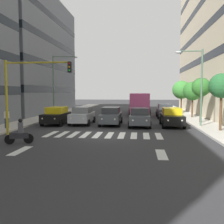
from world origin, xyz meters
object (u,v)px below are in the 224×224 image
object	(u,v)px
car_1	(140,117)
street_tree_3	(182,90)
car_3	(83,115)
street_tree_2	(193,91)
car_0	(172,117)
car_2	(111,116)
motorcycle_with_rider	(20,133)
street_lamp_left	(197,80)
bus_behind_traffic	(140,101)
street_lamp_right	(57,79)
car_4	(57,115)
street_tree_0	(222,86)
street_tree_1	(201,87)
car_row2_0	(165,111)
traffic_light_gantry	(25,84)

from	to	relation	value
car_1	street_tree_3	world-z (taller)	street_tree_3
car_3	street_tree_3	size ratio (longest dim) A/B	0.94
car_3	street_tree_2	world-z (taller)	street_tree_2
car_0	car_2	size ratio (longest dim) A/B	1.00
motorcycle_with_rider	street_lamp_left	xyz separation A→B (m)	(-12.41, -8.77, 3.65)
car_2	motorcycle_with_rider	xyz separation A→B (m)	(4.56, 9.61, -0.24)
bus_behind_traffic	car_3	bearing A→B (deg)	65.06
street_lamp_left	street_lamp_right	size ratio (longest dim) A/B	0.90
car_3	car_4	xyz separation A→B (m)	(2.50, 0.48, 0.00)
car_3	street_tree_3	world-z (taller)	street_tree_3
street_tree_0	street_tree_1	xyz separation A→B (m)	(0.27, -5.36, -0.00)
car_3	street_tree_1	world-z (taller)	street_tree_1
street_tree_0	street_tree_2	size ratio (longest dim) A/B	1.05
car_row2_0	street_tree_1	size ratio (longest dim) A/B	1.00
bus_behind_traffic	street_tree_0	bearing A→B (deg)	111.53
traffic_light_gantry	street_tree_3	world-z (taller)	traffic_light_gantry
bus_behind_traffic	street_tree_1	world-z (taller)	street_tree_1
car_1	street_tree_0	distance (m)	7.49
street_tree_1	bus_behind_traffic	bearing A→B (deg)	-60.46
car_0	street_lamp_right	xyz separation A→B (m)	(13.25, -7.18, 3.90)
car_row2_0	street_lamp_left	distance (m)	9.25
bus_behind_traffic	traffic_light_gantry	bearing A→B (deg)	66.24
street_lamp_left	street_tree_1	world-z (taller)	street_lamp_left
traffic_light_gantry	street_lamp_right	world-z (taller)	street_lamp_right
street_lamp_right	street_tree_0	world-z (taller)	street_lamp_right
street_tree_0	car_4	bearing A→B (deg)	-13.31
car_3	traffic_light_gantry	distance (m)	7.85
car_0	traffic_light_gantry	world-z (taller)	traffic_light_gantry
traffic_light_gantry	street_tree_2	bearing A→B (deg)	-137.08
car_3	street_tree_1	xyz separation A→B (m)	(-11.71, -1.45, 2.75)
traffic_light_gantry	street_tree_0	size ratio (longest dim) A/B	1.22
motorcycle_with_rider	car_row2_0	bearing A→B (deg)	-121.35
car_row2_0	street_tree_1	xyz separation A→B (m)	(-2.93, 5.79, 2.75)
car_row2_0	street_tree_2	size ratio (longest dim) A/B	1.04
car_2	street_lamp_left	xyz separation A→B (m)	(-7.85, 0.84, 3.41)
car_row2_0	traffic_light_gantry	xyz separation A→B (m)	(11.46, 14.04, 2.87)
motorcycle_with_rider	street_tree_2	xyz separation A→B (m)	(-13.65, -16.75, 2.64)
traffic_light_gantry	street_lamp_left	world-z (taller)	street_lamp_left
car_3	street_tree_0	world-z (taller)	street_tree_0
car_row2_0	bus_behind_traffic	distance (m)	5.89
car_0	car_row2_0	bearing A→B (deg)	-91.23
car_2	bus_behind_traffic	bearing A→B (deg)	-102.51
car_4	car_row2_0	distance (m)	13.67
street_tree_0	street_tree_2	bearing A→B (deg)	-89.97
street_tree_2	bus_behind_traffic	bearing A→B (deg)	-39.96
bus_behind_traffic	street_tree_2	bearing A→B (deg)	140.04
motorcycle_with_rider	street_tree_0	size ratio (longest dim) A/B	0.36
car_3	motorcycle_with_rider	world-z (taller)	car_3
motorcycle_with_rider	street_tree_0	world-z (taller)	street_tree_0
street_tree_0	street_tree_1	world-z (taller)	street_tree_0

